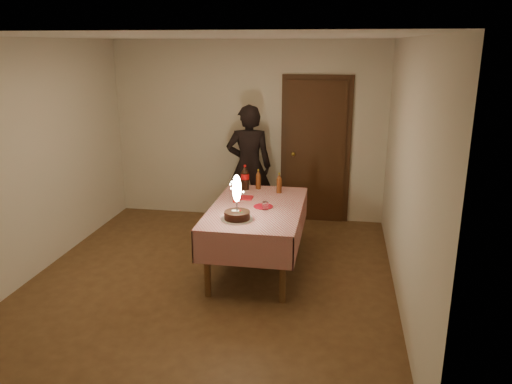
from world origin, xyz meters
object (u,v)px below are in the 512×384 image
red_plate (263,206)px  clear_cup (265,206)px  cola_bottle (245,178)px  amber_bottle_right (279,184)px  red_cup (236,198)px  photographer (249,166)px  dining_table (257,215)px  birthday_cake (237,208)px  amber_bottle_left (258,180)px

red_plate → clear_cup: 0.11m
cola_bottle → amber_bottle_right: cola_bottle is taller
red_cup → photographer: 1.33m
dining_table → birthday_cake: bearing=-105.6°
amber_bottle_left → dining_table: bearing=-81.8°
photographer → red_plate: bearing=-73.3°
cola_bottle → photographer: photographer is taller
clear_cup → amber_bottle_left: (-0.22, 0.81, 0.07)m
birthday_cake → amber_bottle_right: birthday_cake is taller
dining_table → clear_cup: (0.11, -0.10, 0.15)m
dining_table → birthday_cake: 0.53m
clear_cup → photographer: 1.62m
red_plate → clear_cup: size_ratio=2.44×
birthday_cake → amber_bottle_right: (0.31, 1.04, -0.00)m
birthday_cake → cola_bottle: bearing=96.8°
dining_table → amber_bottle_left: size_ratio=6.75×
red_plate → photographer: (-0.44, 1.45, 0.10)m
dining_table → red_plate: (0.08, -0.00, 0.11)m
cola_bottle → photographer: (-0.10, 0.79, -0.05)m
clear_cup → amber_bottle_left: 0.84m
amber_bottle_right → photographer: bearing=121.8°
birthday_cake → red_plate: (0.21, 0.46, -0.12)m
clear_cup → cola_bottle: 0.85m
birthday_cake → photographer: 1.92m
birthday_cake → cola_bottle: birthday_cake is taller
amber_bottle_left → red_cup: bearing=-105.3°
red_cup → amber_bottle_left: (0.16, 0.59, 0.07)m
red_cup → dining_table: bearing=-25.5°
red_cup → clear_cup: 0.44m
cola_bottle → amber_bottle_left: size_ratio=1.25×
red_plate → red_cup: bearing=159.3°
red_plate → amber_bottle_left: (-0.18, 0.71, 0.11)m
clear_cup → amber_bottle_right: amber_bottle_right is taller
amber_bottle_left → amber_bottle_right: size_ratio=1.00×
red_cup → clear_cup: size_ratio=1.11×
birthday_cake → clear_cup: size_ratio=5.36×
birthday_cake → red_plate: size_ratio=2.19×
dining_table → photographer: (-0.36, 1.45, 0.21)m
dining_table → red_plate: 0.13m
birthday_cake → amber_bottle_right: bearing=73.4°
photographer → birthday_cake: bearing=-83.1°
dining_table → clear_cup: size_ratio=19.11×
dining_table → red_plate: red_plate is taller
cola_bottle → amber_bottle_right: 0.45m
red_plate → amber_bottle_right: (0.10, 0.58, 0.11)m
amber_bottle_right → photographer: (-0.54, 0.87, -0.01)m
amber_bottle_left → photographer: size_ratio=0.15×
clear_cup → photographer: bearing=107.0°
red_cup → clear_cup: bearing=-30.7°
dining_table → amber_bottle_left: 0.75m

